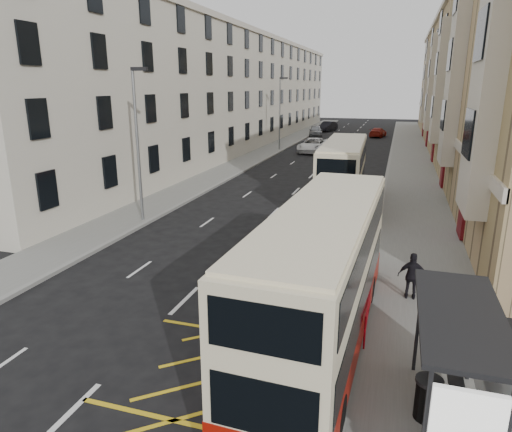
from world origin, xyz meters
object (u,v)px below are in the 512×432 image
(double_decker_front, at_px, (322,278))
(car_silver, at_px, (316,131))
(street_lamp_near, at_px, (138,137))
(white_van, at_px, (313,145))
(bus_shelter, at_px, (467,355))
(litter_bin, at_px, (428,398))
(double_decker_rear, at_px, (343,174))
(car_dark, at_px, (328,126))
(car_red, at_px, (378,132))
(street_lamp_far, at_px, (280,110))
(pedestrian_far, at_px, (412,276))

(double_decker_front, distance_m, car_silver, 57.36)
(street_lamp_near, relative_size, white_van, 1.40)
(bus_shelter, distance_m, double_decker_front, 4.45)
(double_decker_front, bearing_deg, street_lamp_near, 142.22)
(street_lamp_near, relative_size, litter_bin, 8.06)
(street_lamp_near, relative_size, double_decker_rear, 0.78)
(bus_shelter, xyz_separation_m, double_decker_front, (-3.34, 2.93, -0.03))
(white_van, distance_m, car_dark, 25.31)
(litter_bin, bearing_deg, car_dark, 100.51)
(double_decker_front, relative_size, car_red, 2.28)
(white_van, xyz_separation_m, car_silver, (-2.75, 17.11, 0.00))
(double_decker_rear, distance_m, car_red, 41.90)
(street_lamp_far, height_order, car_red, street_lamp_far)
(white_van, bearing_deg, car_red, 75.59)
(white_van, bearing_deg, bus_shelter, -71.93)
(car_silver, relative_size, car_dark, 0.98)
(street_lamp_near, relative_size, double_decker_front, 0.76)
(pedestrian_far, bearing_deg, street_lamp_far, -66.60)
(double_decker_front, distance_m, car_dark, 65.27)
(double_decker_front, bearing_deg, street_lamp_far, 108.08)
(double_decker_rear, distance_m, litter_bin, 19.13)
(car_silver, bearing_deg, car_dark, 76.51)
(street_lamp_near, distance_m, pedestrian_far, 15.48)
(street_lamp_far, relative_size, car_silver, 1.71)
(double_decker_front, distance_m, double_decker_rear, 16.23)
(bus_shelter, xyz_separation_m, street_lamp_far, (-14.69, 42.39, 2.50))
(car_red, bearing_deg, car_silver, 18.89)
(double_decker_rear, bearing_deg, car_dark, 97.40)
(street_lamp_near, height_order, pedestrian_far, street_lamp_near)
(street_lamp_near, bearing_deg, car_dark, 88.23)
(double_decker_rear, xyz_separation_m, litter_bin, (4.16, -18.62, -1.39))
(street_lamp_far, relative_size, car_dark, 1.67)
(double_decker_rear, bearing_deg, car_silver, 100.05)
(double_decker_rear, xyz_separation_m, pedestrian_far, (3.92, -12.49, -1.08))
(double_decker_rear, relative_size, pedestrian_far, 6.18)
(street_lamp_near, bearing_deg, double_decker_rear, 33.96)
(bus_shelter, distance_m, white_van, 43.63)
(white_van, xyz_separation_m, car_dark, (-2.21, 25.21, -0.01))
(double_decker_front, xyz_separation_m, car_dark, (-9.65, 64.54, -1.32))
(pedestrian_far, xyz_separation_m, car_silver, (-12.74, 52.75, -0.18))
(street_lamp_far, bearing_deg, double_decker_rear, -66.83)
(pedestrian_far, bearing_deg, car_red, -83.77)
(double_decker_rear, xyz_separation_m, car_silver, (-8.82, 40.26, -1.26))
(double_decker_rear, bearing_deg, litter_bin, -79.71)
(car_dark, bearing_deg, double_decker_rear, -64.58)
(double_decker_front, bearing_deg, car_red, 93.32)
(street_lamp_far, height_order, litter_bin, street_lamp_far)
(pedestrian_far, height_order, car_silver, pedestrian_far)
(car_dark, bearing_deg, car_silver, -78.15)
(pedestrian_far, relative_size, car_silver, 0.35)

